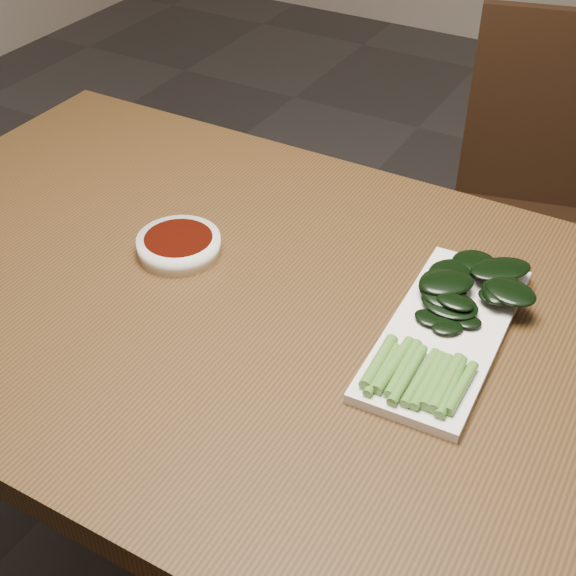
{
  "coord_description": "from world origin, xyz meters",
  "views": [
    {
      "loc": [
        0.41,
        -0.72,
        1.44
      ],
      "look_at": [
        -0.01,
        0.03,
        0.76
      ],
      "focal_mm": 50.0,
      "sensor_mm": 36.0,
      "label": 1
    }
  ],
  "objects_px": {
    "gai_lan": "(457,308)",
    "chair_far": "(552,215)",
    "sauce_bowl": "(179,245)",
    "serving_plate": "(446,332)",
    "table": "(287,348)"
  },
  "relations": [
    {
      "from": "table",
      "to": "serving_plate",
      "type": "xyz_separation_m",
      "value": [
        0.2,
        0.05,
        0.08
      ]
    },
    {
      "from": "gai_lan",
      "to": "chair_far",
      "type": "bearing_deg",
      "value": 91.69
    },
    {
      "from": "gai_lan",
      "to": "serving_plate",
      "type": "bearing_deg",
      "value": -93.37
    },
    {
      "from": "table",
      "to": "chair_far",
      "type": "height_order",
      "value": "chair_far"
    },
    {
      "from": "chair_far",
      "to": "serving_plate",
      "type": "distance_m",
      "value": 0.83
    },
    {
      "from": "gai_lan",
      "to": "table",
      "type": "bearing_deg",
      "value": -158.77
    },
    {
      "from": "chair_far",
      "to": "gai_lan",
      "type": "height_order",
      "value": "chair_far"
    },
    {
      "from": "table",
      "to": "serving_plate",
      "type": "relative_size",
      "value": 4.11
    },
    {
      "from": "chair_far",
      "to": "sauce_bowl",
      "type": "distance_m",
      "value": 0.93
    },
    {
      "from": "serving_plate",
      "to": "table",
      "type": "bearing_deg",
      "value": -165.78
    },
    {
      "from": "chair_far",
      "to": "sauce_bowl",
      "type": "relative_size",
      "value": 7.3
    },
    {
      "from": "sauce_bowl",
      "to": "serving_plate",
      "type": "distance_m",
      "value": 0.41
    },
    {
      "from": "sauce_bowl",
      "to": "gai_lan",
      "type": "bearing_deg",
      "value": 6.61
    },
    {
      "from": "sauce_bowl",
      "to": "serving_plate",
      "type": "bearing_deg",
      "value": 2.66
    },
    {
      "from": "table",
      "to": "serving_plate",
      "type": "distance_m",
      "value": 0.23
    }
  ]
}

